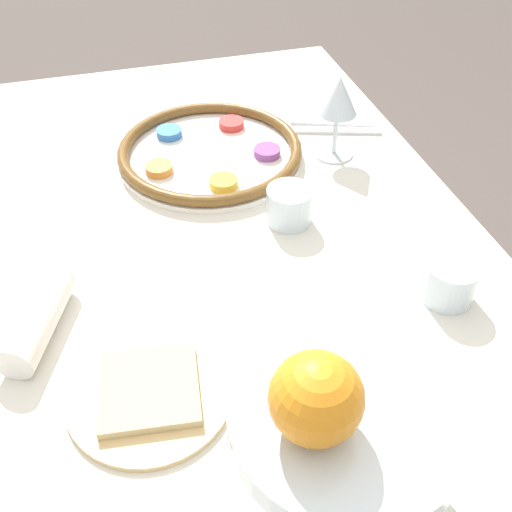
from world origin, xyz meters
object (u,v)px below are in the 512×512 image
object	(u,v)px
seder_plate	(210,152)
fruit_stand	(345,426)
bread_plate	(150,391)
cup_mid	(450,281)
wine_glass	(339,100)
orange_fruit	(316,398)
cup_near	(289,206)
napkin_roll	(37,319)

from	to	relation	value
seder_plate	fruit_stand	bearing A→B (deg)	-0.94
fruit_stand	bread_plate	size ratio (longest dim) A/B	1.11
seder_plate	cup_mid	bearing A→B (deg)	28.80
fruit_stand	wine_glass	bearing A→B (deg)	158.77
orange_fruit	bread_plate	size ratio (longest dim) A/B	0.42
wine_glass	orange_fruit	bearing A→B (deg)	-23.91
orange_fruit	cup_near	distance (m)	0.47
seder_plate	orange_fruit	bearing A→B (deg)	-4.07
fruit_stand	cup_near	xyz separation A→B (m)	(-0.42, 0.09, -0.07)
seder_plate	cup_mid	distance (m)	0.48
fruit_stand	cup_near	size ratio (longest dim) A/B	3.04
fruit_stand	cup_near	world-z (taller)	fruit_stand
bread_plate	napkin_roll	distance (m)	0.18
fruit_stand	cup_near	bearing A→B (deg)	168.12
cup_near	orange_fruit	bearing A→B (deg)	-16.08
orange_fruit	napkin_roll	size ratio (longest dim) A/B	0.51
seder_plate	orange_fruit	xyz separation A→B (m)	(0.64, -0.05, 0.16)
seder_plate	cup_near	distance (m)	0.22
napkin_roll	cup_mid	distance (m)	0.54
orange_fruit	fruit_stand	bearing A→B (deg)	100.49
bread_plate	seder_plate	bearing A→B (deg)	159.36
wine_glass	cup_near	distance (m)	0.23
wine_glass	fruit_stand	bearing A→B (deg)	-21.23
seder_plate	fruit_stand	distance (m)	0.64
orange_fruit	cup_near	world-z (taller)	orange_fruit
wine_glass	napkin_roll	world-z (taller)	wine_glass
wine_glass	cup_near	xyz separation A→B (m)	(0.16, -0.14, -0.08)
fruit_stand	cup_mid	size ratio (longest dim) A/B	3.04
fruit_stand	bread_plate	world-z (taller)	fruit_stand
napkin_roll	fruit_stand	bearing A→B (deg)	44.57
seder_plate	bread_plate	distance (m)	0.50
wine_glass	napkin_roll	bearing A→B (deg)	-60.38
seder_plate	napkin_roll	size ratio (longest dim) A/B	2.05
cup_near	cup_mid	size ratio (longest dim) A/B	1.00
napkin_roll	cup_mid	bearing A→B (deg)	80.91
fruit_stand	cup_mid	bearing A→B (deg)	130.53
seder_plate	fruit_stand	xyz separation A→B (m)	(0.63, -0.01, 0.09)
cup_near	cup_mid	xyz separation A→B (m)	(0.22, 0.15, 0.00)
orange_fruit	cup_near	size ratio (longest dim) A/B	1.14
wine_glass	cup_mid	distance (m)	0.39
seder_plate	wine_glass	bearing A→B (deg)	78.33
cup_near	bread_plate	bearing A→B (deg)	-43.99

